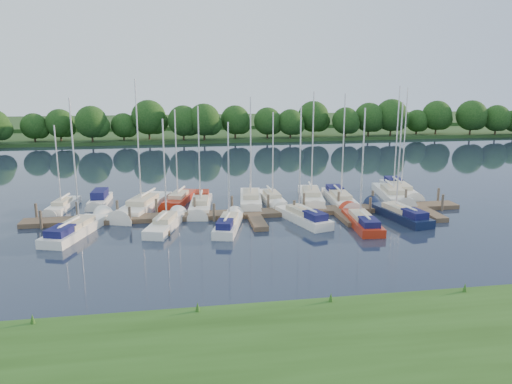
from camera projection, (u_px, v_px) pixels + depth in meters
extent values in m
plane|color=#192232|center=(269.00, 243.00, 37.95)|extent=(260.00, 260.00, 0.00)
cube|color=#224513|center=(335.00, 351.00, 22.51)|extent=(90.00, 10.00, 0.50)
cube|color=#4E3C2C|center=(252.00, 213.00, 45.60)|extent=(40.00, 2.00, 0.40)
cube|color=#4E3C2C|center=(62.00, 232.00, 40.18)|extent=(1.20, 4.00, 0.40)
cube|color=#4E3C2C|center=(163.00, 227.00, 41.45)|extent=(1.20, 4.00, 0.40)
cube|color=#4E3C2C|center=(258.00, 223.00, 42.71)|extent=(1.20, 4.00, 0.40)
cube|color=#4E3C2C|center=(347.00, 218.00, 43.98)|extent=(1.20, 4.00, 0.40)
cube|color=#4E3C2C|center=(431.00, 214.00, 45.25)|extent=(1.20, 4.00, 0.40)
cylinder|color=#473D33|center=(36.00, 214.00, 43.75)|extent=(0.24, 0.24, 2.00)
cylinder|color=#473D33|center=(77.00, 213.00, 44.30)|extent=(0.24, 0.24, 2.00)
cylinder|color=#473D33|center=(117.00, 211.00, 44.85)|extent=(0.24, 0.24, 2.00)
cylinder|color=#473D33|center=(157.00, 210.00, 45.39)|extent=(0.24, 0.24, 2.00)
cylinder|color=#473D33|center=(195.00, 208.00, 45.94)|extent=(0.24, 0.24, 2.00)
cylinder|color=#473D33|center=(232.00, 206.00, 46.49)|extent=(0.24, 0.24, 2.00)
cylinder|color=#473D33|center=(268.00, 205.00, 47.03)|extent=(0.24, 0.24, 2.00)
cylinder|color=#473D33|center=(304.00, 203.00, 47.58)|extent=(0.24, 0.24, 2.00)
cylinder|color=#473D33|center=(338.00, 202.00, 48.13)|extent=(0.24, 0.24, 2.00)
cylinder|color=#473D33|center=(372.00, 201.00, 48.67)|extent=(0.24, 0.24, 2.00)
cylinder|color=#473D33|center=(406.00, 199.00, 49.22)|extent=(0.24, 0.24, 2.00)
cylinder|color=#473D33|center=(438.00, 198.00, 49.77)|extent=(0.24, 0.24, 2.00)
cylinder|color=#473D33|center=(41.00, 222.00, 41.41)|extent=(0.24, 0.24, 2.00)
cylinder|color=#473D33|center=(130.00, 218.00, 42.55)|extent=(0.24, 0.24, 2.00)
cylinder|color=#473D33|center=(214.00, 215.00, 43.69)|extent=(0.24, 0.24, 2.00)
cylinder|color=#473D33|center=(294.00, 211.00, 44.83)|extent=(0.24, 0.24, 2.00)
cylinder|color=#473D33|center=(370.00, 208.00, 45.97)|extent=(0.24, 0.24, 2.00)
cylinder|color=#473D33|center=(442.00, 205.00, 47.11)|extent=(0.24, 0.24, 2.00)
cube|color=#213F18|center=(205.00, 134.00, 110.02)|extent=(180.00, 30.00, 0.60)
cube|color=#2C4F22|center=(199.00, 122.00, 133.97)|extent=(220.00, 40.00, 1.40)
cylinder|color=#38281C|center=(6.00, 141.00, 90.06)|extent=(0.36, 0.36, 2.22)
sphere|color=#12370F|center=(5.00, 126.00, 89.46)|extent=(5.17, 5.17, 5.17)
sphere|color=#12370F|center=(12.00, 130.00, 89.99)|extent=(3.69, 3.69, 3.69)
cylinder|color=#38281C|center=(37.00, 140.00, 91.92)|extent=(0.36, 0.36, 2.35)
sphere|color=#12370F|center=(36.00, 124.00, 91.28)|extent=(5.48, 5.48, 5.48)
sphere|color=#12370F|center=(43.00, 128.00, 91.83)|extent=(3.91, 3.91, 3.91)
cylinder|color=#38281C|center=(68.00, 139.00, 94.31)|extent=(0.36, 0.36, 2.11)
sphere|color=#12370F|center=(66.00, 125.00, 93.73)|extent=(4.92, 4.92, 4.92)
sphere|color=#12370F|center=(73.00, 129.00, 94.25)|extent=(3.52, 3.52, 3.52)
cylinder|color=#38281C|center=(89.00, 139.00, 93.56)|extent=(0.36, 0.36, 2.32)
sphere|color=#12370F|center=(88.00, 124.00, 92.93)|extent=(5.41, 5.41, 5.41)
sphere|color=#12370F|center=(94.00, 128.00, 93.47)|extent=(3.87, 3.87, 3.87)
cylinder|color=#38281C|center=(128.00, 140.00, 93.33)|extent=(0.36, 0.36, 2.00)
sphere|color=#12370F|center=(127.00, 127.00, 92.79)|extent=(4.66, 4.66, 4.66)
sphere|color=#12370F|center=(133.00, 130.00, 93.29)|extent=(3.33, 3.33, 3.33)
cylinder|color=#38281C|center=(159.00, 138.00, 95.23)|extent=(0.36, 0.36, 2.30)
sphere|color=#12370F|center=(159.00, 123.00, 94.60)|extent=(5.37, 5.37, 5.37)
sphere|color=#12370F|center=(165.00, 127.00, 95.15)|extent=(3.84, 3.84, 3.84)
cylinder|color=#38281C|center=(179.00, 137.00, 96.85)|extent=(0.36, 0.36, 2.36)
sphere|color=#12370F|center=(178.00, 122.00, 96.21)|extent=(5.50, 5.50, 5.50)
sphere|color=#12370F|center=(185.00, 126.00, 96.76)|extent=(3.93, 3.93, 3.93)
cylinder|color=#38281C|center=(214.00, 138.00, 95.64)|extent=(0.36, 0.36, 2.13)
sphere|color=#12370F|center=(214.00, 124.00, 95.06)|extent=(4.98, 4.98, 4.98)
sphere|color=#12370F|center=(219.00, 128.00, 95.58)|extent=(3.56, 3.56, 3.56)
cylinder|color=#38281C|center=(240.00, 134.00, 100.08)|extent=(0.36, 0.36, 2.58)
sphere|color=#12370F|center=(240.00, 118.00, 99.37)|extent=(6.01, 6.01, 6.01)
sphere|color=#12370F|center=(246.00, 122.00, 99.96)|extent=(4.30, 4.30, 4.30)
cylinder|color=#38281C|center=(261.00, 136.00, 99.35)|extent=(0.36, 0.36, 2.03)
sphere|color=#12370F|center=(261.00, 123.00, 98.79)|extent=(4.74, 4.74, 4.74)
sphere|color=#12370F|center=(266.00, 127.00, 99.30)|extent=(3.39, 3.39, 3.39)
cylinder|color=#38281C|center=(286.00, 134.00, 100.61)|extent=(0.36, 0.36, 2.36)
sphere|color=#12370F|center=(286.00, 120.00, 99.97)|extent=(5.50, 5.50, 5.50)
sphere|color=#12370F|center=(291.00, 124.00, 100.52)|extent=(3.93, 3.93, 3.93)
cylinder|color=#38281C|center=(319.00, 133.00, 100.88)|extent=(0.36, 0.36, 2.71)
sphere|color=#12370F|center=(319.00, 117.00, 100.14)|extent=(6.32, 6.32, 6.32)
sphere|color=#12370F|center=(325.00, 121.00, 100.75)|extent=(4.51, 4.51, 4.51)
cylinder|color=#38281C|center=(342.00, 134.00, 101.08)|extent=(0.36, 0.36, 2.38)
sphere|color=#12370F|center=(343.00, 120.00, 100.43)|extent=(5.56, 5.56, 5.56)
sphere|color=#12370F|center=(348.00, 123.00, 100.99)|extent=(3.97, 3.97, 3.97)
cylinder|color=#38281C|center=(366.00, 134.00, 101.36)|extent=(0.36, 0.36, 2.35)
sphere|color=#12370F|center=(367.00, 120.00, 100.72)|extent=(5.48, 5.48, 5.48)
sphere|color=#12370F|center=(372.00, 123.00, 101.27)|extent=(3.91, 3.91, 3.91)
cylinder|color=#38281C|center=(393.00, 132.00, 104.55)|extent=(0.36, 0.36, 2.54)
sphere|color=#12370F|center=(394.00, 117.00, 103.85)|extent=(5.93, 5.93, 5.93)
sphere|color=#12370F|center=(399.00, 121.00, 104.44)|extent=(4.24, 4.24, 4.24)
cylinder|color=#38281C|center=(414.00, 132.00, 103.41)|extent=(0.36, 0.36, 2.57)
sphere|color=#12370F|center=(415.00, 117.00, 102.71)|extent=(5.99, 5.99, 5.99)
sphere|color=#12370F|center=(420.00, 121.00, 103.30)|extent=(4.28, 4.28, 4.28)
cylinder|color=#38281C|center=(438.00, 132.00, 105.61)|extent=(0.36, 0.36, 2.34)
sphere|color=#12370F|center=(439.00, 118.00, 104.97)|extent=(5.45, 5.45, 5.45)
sphere|color=#12370F|center=(444.00, 122.00, 105.52)|extent=(3.89, 3.89, 3.89)
cylinder|color=#38281C|center=(459.00, 130.00, 107.44)|extent=(0.36, 0.36, 2.79)
sphere|color=#12370F|center=(460.00, 114.00, 106.68)|extent=(6.52, 6.52, 6.52)
sphere|color=#12370F|center=(465.00, 118.00, 107.30)|extent=(4.65, 4.65, 4.65)
cylinder|color=#38281C|center=(496.00, 132.00, 105.07)|extent=(0.36, 0.36, 2.33)
sphere|color=#12370F|center=(497.00, 118.00, 104.43)|extent=(5.43, 5.43, 5.43)
sphere|color=#12370F|center=(502.00, 122.00, 104.98)|extent=(3.88, 3.88, 3.88)
cylinder|color=#38281C|center=(509.00, 129.00, 108.58)|extent=(0.36, 0.36, 2.83)
sphere|color=#12370F|center=(511.00, 113.00, 107.81)|extent=(6.61, 6.61, 6.61)
cube|color=white|center=(64.00, 207.00, 47.97)|extent=(2.39, 5.69, 0.98)
cone|color=white|center=(52.00, 215.00, 45.28)|extent=(1.07, 2.03, 0.77)
cube|color=beige|center=(62.00, 202.00, 47.56)|extent=(1.53, 2.63, 0.45)
cylinder|color=silver|center=(58.00, 165.00, 46.49)|extent=(0.12, 0.12, 7.45)
cylinder|color=silver|center=(65.00, 196.00, 48.29)|extent=(0.49, 2.47, 0.10)
cylinder|color=white|center=(65.00, 196.00, 48.29)|extent=(0.54, 2.21, 0.20)
cube|color=white|center=(100.00, 202.00, 49.90)|extent=(1.90, 5.00, 1.00)
cone|color=white|center=(95.00, 208.00, 47.52)|extent=(0.90, 1.52, 0.81)
cube|color=#141548|center=(100.00, 194.00, 49.72)|extent=(1.45, 2.77, 0.90)
cube|color=white|center=(145.00, 207.00, 47.99)|extent=(5.11, 8.76, 1.26)
cone|color=white|center=(126.00, 219.00, 43.93)|extent=(2.12, 3.19, 1.18)
cube|color=beige|center=(143.00, 200.00, 47.40)|extent=(2.97, 4.19, 0.57)
cylinder|color=silver|center=(138.00, 142.00, 45.76)|extent=(0.12, 0.12, 11.42)
cylinder|color=silver|center=(148.00, 192.00, 48.51)|extent=(1.39, 3.61, 0.10)
cylinder|color=white|center=(148.00, 192.00, 48.51)|extent=(1.34, 3.25, 0.20)
cube|color=#B02510|center=(180.00, 201.00, 50.56)|extent=(3.56, 6.67, 1.06)
cone|color=#B02510|center=(170.00, 209.00, 47.45)|extent=(1.51, 2.41, 0.90)
cube|color=beige|center=(179.00, 195.00, 50.10)|extent=(2.12, 3.16, 0.48)
cylinder|color=silver|center=(176.00, 154.00, 48.85)|extent=(0.12, 0.12, 8.68)
cylinder|color=silver|center=(181.00, 189.00, 50.95)|extent=(0.92, 2.80, 0.10)
cylinder|color=white|center=(181.00, 189.00, 50.95)|extent=(0.93, 2.52, 0.20)
cube|color=white|center=(201.00, 207.00, 48.15)|extent=(2.68, 6.91, 1.14)
cone|color=white|center=(198.00, 216.00, 44.87)|extent=(1.22, 2.45, 0.94)
cube|color=beige|center=(200.00, 200.00, 47.66)|extent=(1.77, 3.18, 0.52)
cube|color=maroon|center=(202.00, 194.00, 49.80)|extent=(1.55, 2.16, 0.57)
cylinder|color=silver|center=(199.00, 155.00, 46.35)|extent=(0.12, 0.12, 9.09)
cylinder|color=silver|center=(201.00, 194.00, 48.55)|extent=(0.46, 3.02, 0.10)
cylinder|color=white|center=(201.00, 194.00, 48.55)|extent=(0.52, 2.70, 0.20)
cube|color=white|center=(251.00, 201.00, 50.28)|extent=(2.99, 7.45, 1.23)
cone|color=white|center=(251.00, 211.00, 46.75)|extent=(1.35, 2.65, 1.01)
cube|color=beige|center=(251.00, 194.00, 49.75)|extent=(1.95, 3.44, 0.56)
cylinder|color=silver|center=(251.00, 148.00, 48.34)|extent=(0.12, 0.12, 9.78)
cylinder|color=silver|center=(250.00, 188.00, 50.71)|extent=(0.54, 3.24, 0.10)
cylinder|color=white|center=(250.00, 188.00, 50.71)|extent=(0.59, 2.90, 0.20)
cube|color=white|center=(271.00, 200.00, 50.67)|extent=(1.96, 6.28, 1.09)
cone|color=white|center=(278.00, 208.00, 47.70)|extent=(0.95, 2.21, 0.87)
cube|color=beige|center=(272.00, 194.00, 50.22)|extent=(1.40, 2.84, 0.50)
cylinder|color=silver|center=(273.00, 155.00, 49.02)|extent=(0.12, 0.12, 8.40)
cylinder|color=silver|center=(270.00, 189.00, 51.02)|extent=(0.20, 2.80, 0.10)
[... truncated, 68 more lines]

